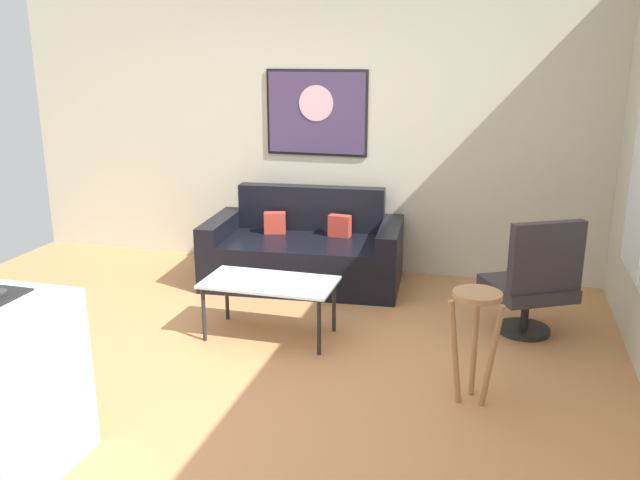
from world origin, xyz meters
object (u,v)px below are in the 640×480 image
Objects in this scene: wall_painting at (316,113)px; bar_stool at (476,321)px; couch at (304,253)px; armchair at (534,282)px; coffee_table at (269,286)px.

bar_stool is at bearing -54.86° from wall_painting.
couch is 1.99× the size of armchair.
bar_stool is (-0.37, -1.09, 0.09)m from armchair.
wall_painting is at bearing 125.14° from bar_stool.
bar_stool is at bearing -48.33° from couch.
coffee_table is 2.09m from wall_painting.
armchair is (1.99, -0.72, 0.15)m from couch.
bar_stool reaches higher than coffee_table.
wall_painting is (-1.65, 2.34, 0.99)m from bar_stool.
coffee_table is 1.96m from armchair.
armchair reaches higher than bar_stool.
bar_stool is 3.03m from wall_painting.
wall_painting is (-2.02, 1.25, 1.08)m from armchair.
armchair is at bearing 71.17° from bar_stool.
armchair is 0.93× the size of wall_painting.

